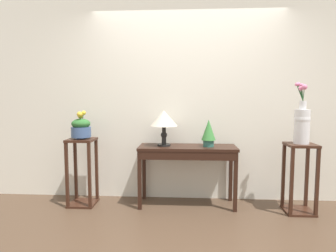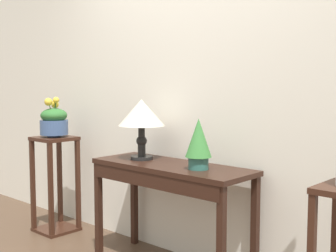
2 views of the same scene
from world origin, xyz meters
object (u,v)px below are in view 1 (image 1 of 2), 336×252
Objects in this scene: pedestal_stand_left at (82,172)px; flower_vase_tall_right at (302,122)px; console_table at (187,155)px; table_lamp at (164,120)px; pedestal_stand_right at (300,178)px; planter_bowl_wide_left at (81,127)px; potted_plant_on_console at (209,132)px.

pedestal_stand_left is 2.74m from flower_vase_tall_right.
flower_vase_tall_right reaches higher than console_table.
console_table is at bearing -4.80° from table_lamp.
console_table is 1.35m from pedestal_stand_left.
table_lamp reaches higher than pedestal_stand_right.
table_lamp is at bearing 3.69° from planter_bowl_wide_left.
planter_bowl_wide_left is at bearing -178.29° from potted_plant_on_console.
table_lamp is 1.63m from flower_vase_tall_right.
flower_vase_tall_right reaches higher than pedestal_stand_left.
pedestal_stand_right is at bearing -7.01° from potted_plant_on_console.
console_table is 2.72× the size of table_lamp.
table_lamp is at bearing 178.00° from potted_plant_on_console.
planter_bowl_wide_left is (0.00, -0.00, 0.57)m from pedestal_stand_left.
pedestal_stand_left is 0.57m from planter_bowl_wide_left.
planter_bowl_wide_left is at bearing -67.47° from pedestal_stand_left.
potted_plant_on_console is at bearing 1.14° from console_table.
potted_plant_on_console reaches higher than pedestal_stand_right.
planter_bowl_wide_left is at bearing 178.20° from pedestal_stand_right.
table_lamp is 1.33× the size of potted_plant_on_console.
console_table is 1.46× the size of pedestal_stand_right.
planter_bowl_wide_left is 2.72m from pedestal_stand_right.
console_table is at bearing 174.59° from pedestal_stand_right.
pedestal_stand_right is at bearing -5.41° from console_table.
potted_plant_on_console is 1.67m from pedestal_stand_left.
pedestal_stand_right is 1.16× the size of flower_vase_tall_right.
pedestal_stand_right is (2.66, -0.08, -0.01)m from pedestal_stand_left.
flower_vase_tall_right is at bearing -5.41° from console_table.
planter_bowl_wide_left reaches higher than potted_plant_on_console.
pedestal_stand_left is at bearing 178.19° from pedestal_stand_right.
potted_plant_on_console is at bearing 173.00° from flower_vase_tall_right.
flower_vase_tall_right is at bearing -5.30° from table_lamp.
table_lamp is 1.04m from planter_bowl_wide_left.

